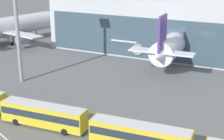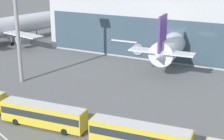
# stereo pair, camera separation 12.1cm
# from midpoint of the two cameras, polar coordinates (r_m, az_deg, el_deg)

# --- Properties ---
(airliner_at_gate_near) EXTENTS (31.25, 35.76, 14.05)m
(airliner_at_gate_near) POSITION_cam_midpoint_polar(r_m,az_deg,el_deg) (104.77, -17.22, 6.88)
(airliner_at_gate_near) COLOR silver
(airliner_at_gate_near) RESTS_ON ground_plane
(airliner_at_gate_far) EXTENTS (32.49, 37.17, 13.08)m
(airliner_at_gate_far) POSITION_cam_midpoint_polar(r_m,az_deg,el_deg) (83.58, 10.80, 4.81)
(airliner_at_gate_far) COLOR silver
(airliner_at_gate_far) RESTS_ON ground_plane
(shuttle_bus_1) EXTENTS (13.44, 3.64, 3.40)m
(shuttle_bus_1) POSITION_cam_midpoint_polar(r_m,az_deg,el_deg) (51.23, -11.41, -7.19)
(shuttle_bus_1) COLOR gold
(shuttle_bus_1) RESTS_ON ground_plane
(shuttle_bus_2) EXTENTS (13.45, 3.69, 3.40)m
(shuttle_bus_2) POSITION_cam_midpoint_polar(r_m,az_deg,el_deg) (44.78, 4.57, -10.71)
(shuttle_bus_2) COLOR gold
(shuttle_bus_2) RESTS_ON ground_plane
(floodlight_mast) EXTENTS (2.63, 2.63, 24.50)m
(floodlight_mast) POSITION_cam_midpoint_polar(r_m,az_deg,el_deg) (68.16, -15.81, 10.11)
(floodlight_mast) COLOR gray
(floodlight_mast) RESTS_ON ground_plane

